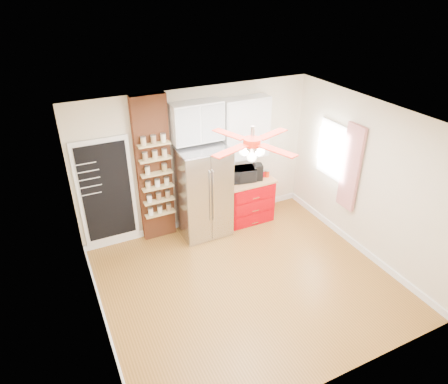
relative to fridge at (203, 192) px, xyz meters
name	(u,v)px	position (x,y,z in m)	size (l,w,h in m)	color
floor	(247,282)	(0.05, -1.63, -0.88)	(4.50, 4.50, 0.00)	#956226
ceiling	(253,122)	(0.05, -1.63, 1.83)	(4.50, 4.50, 0.00)	white
wall_back	(197,160)	(0.05, 0.37, 0.48)	(4.50, 0.02, 2.70)	beige
wall_front	(341,301)	(0.05, -3.63, 0.48)	(4.50, 0.02, 2.70)	beige
wall_left	(91,253)	(-2.20, -1.63, 0.48)	(0.02, 4.00, 2.70)	beige
wall_right	(367,180)	(2.30, -1.63, 0.48)	(0.02, 4.00, 2.70)	beige
chalkboard	(107,192)	(-1.65, 0.33, 0.23)	(0.95, 0.05, 1.95)	white
brick_pillar	(154,171)	(-0.80, 0.29, 0.48)	(0.60, 0.16, 2.70)	brown
fridge	(203,192)	(0.00, 0.00, 0.00)	(0.90, 0.70, 1.75)	#BBBCC1
upper_glass_cabinet	(197,122)	(0.00, 0.20, 1.27)	(0.90, 0.35, 0.70)	white
red_cabinet	(248,199)	(0.97, 0.05, -0.42)	(0.94, 0.64, 0.90)	#B00008
upper_shelf_unit	(245,128)	(0.97, 0.22, 1.00)	(0.90, 0.30, 1.15)	white
window	(333,151)	(2.28, -0.73, 0.68)	(0.04, 0.75, 1.05)	white
curtain	(351,168)	(2.23, -1.28, 0.57)	(0.06, 0.40, 1.55)	red
ceiling_fan	(252,142)	(0.05, -1.63, 1.55)	(1.40, 1.40, 0.44)	silver
toaster_oven	(242,174)	(0.83, 0.04, 0.16)	(0.48, 0.32, 0.26)	black
coffee_maker	(258,172)	(1.12, -0.03, 0.18)	(0.17, 0.21, 0.31)	black
canister_left	(267,174)	(1.34, -0.01, 0.09)	(0.11, 0.11, 0.13)	red
canister_right	(262,174)	(1.26, 0.02, 0.09)	(0.10, 0.10, 0.13)	red
pantry_jar_oats	(147,171)	(-0.95, 0.15, 0.57)	(0.09, 0.09, 0.14)	beige
pantry_jar_beans	(164,168)	(-0.65, 0.14, 0.56)	(0.09, 0.09, 0.13)	olive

